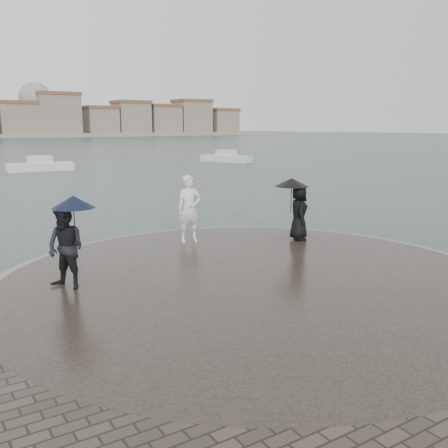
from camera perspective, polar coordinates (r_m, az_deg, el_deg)
ground at (r=9.59m, az=16.08°, el=-13.36°), size 400.00×400.00×0.00m
kerb_ring at (r=11.94m, az=3.39°, el=-7.12°), size 12.50×12.50×0.32m
quay_tip at (r=11.93m, az=3.39°, el=-7.03°), size 11.90×11.90×0.36m
statue at (r=15.32m, az=-3.98°, el=1.74°), size 0.84×0.64×2.06m
visitor_left at (r=11.46m, az=-17.49°, el=-1.68°), size 1.26×1.14×2.04m
visitor_right at (r=15.71m, az=8.34°, el=2.23°), size 1.24×1.14×1.95m
boats at (r=42.72m, az=-18.82°, el=5.93°), size 42.20×15.33×1.50m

